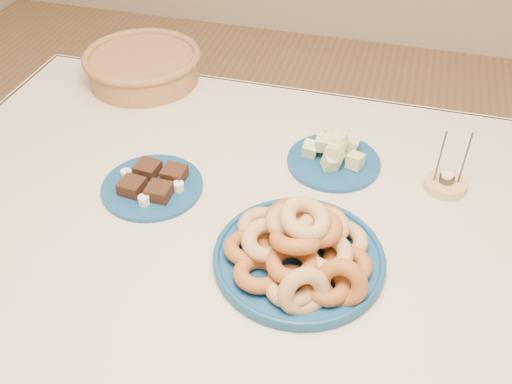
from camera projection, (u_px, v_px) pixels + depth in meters
dining_table at (262, 244)px, 1.37m from camera, size 1.71×1.11×0.75m
donut_platter at (301, 251)px, 1.15m from camera, size 0.47×0.47×0.16m
melon_plate at (334, 155)px, 1.42m from camera, size 0.30×0.30×0.08m
brownie_plate at (153, 185)px, 1.35m from camera, size 0.27×0.27×0.04m
wicker_basket at (143, 65)px, 1.72m from camera, size 0.41×0.41×0.09m
candle_holder at (445, 183)px, 1.35m from camera, size 0.11×0.11×0.16m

